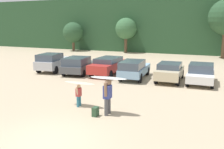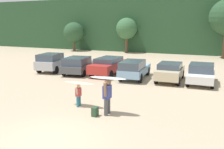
{
  "view_description": "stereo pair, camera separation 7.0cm",
  "coord_description": "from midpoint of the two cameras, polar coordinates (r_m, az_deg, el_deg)",
  "views": [
    {
      "loc": [
        5.83,
        -7.27,
        4.37
      ],
      "look_at": [
        -0.31,
        7.2,
        1.2
      ],
      "focal_mm": 40.55,
      "sensor_mm": 36.0,
      "label": 1
    },
    {
      "loc": [
        5.89,
        -7.24,
        4.37
      ],
      "look_at": [
        -0.31,
        7.2,
        1.2
      ],
      "focal_mm": 40.55,
      "sensor_mm": 36.0,
      "label": 2
    }
  ],
  "objects": [
    {
      "name": "parked_car_white",
      "position": [
        19.8,
        19.31,
        0.29
      ],
      "size": [
        1.94,
        4.11,
        1.47
      ],
      "rotation": [
        0.0,
        0.0,
        1.6
      ],
      "color": "white",
      "rests_on": "ground_plane"
    },
    {
      "name": "surfboard_white",
      "position": [
        12.17,
        -1.01,
        -0.79
      ],
      "size": [
        1.89,
        0.65,
        0.07
      ],
      "rotation": [
        0.0,
        0.0,
        3.21
      ],
      "color": "white"
    },
    {
      "name": "person_adult",
      "position": [
        12.23,
        -1.18,
        -4.69
      ],
      "size": [
        0.33,
        0.76,
        1.73
      ],
      "rotation": [
        0.0,
        0.0,
        3.17
      ],
      "color": "#4C4C51",
      "rests_on": "ground_plane"
    },
    {
      "name": "person_child",
      "position": [
        13.6,
        -7.68,
        -4.43
      ],
      "size": [
        0.23,
        0.52,
        1.2
      ],
      "rotation": [
        0.0,
        0.0,
        3.17
      ],
      "color": "teal",
      "rests_on": "ground_plane"
    },
    {
      "name": "backpack_dropped",
      "position": [
        12.28,
        -3.94,
        -8.35
      ],
      "size": [
        0.24,
        0.34,
        0.45
      ],
      "color": "#2D4C33",
      "rests_on": "ground_plane"
    },
    {
      "name": "parked_car_sky_blue",
      "position": [
        20.29,
        4.87,
        1.32
      ],
      "size": [
        2.05,
        4.62,
        1.54
      ],
      "rotation": [
        0.0,
        0.0,
        1.65
      ],
      "color": "#84ADD1",
      "rests_on": "ground_plane"
    },
    {
      "name": "tree_ridge_back",
      "position": [
        41.73,
        -8.81,
        9.33
      ],
      "size": [
        3.26,
        3.26,
        4.59
      ],
      "color": "brown",
      "rests_on": "ground_plane"
    },
    {
      "name": "surfboard_cream",
      "position": [
        13.5,
        -7.52,
        -1.88
      ],
      "size": [
        1.84,
        0.58,
        0.07
      ],
      "rotation": [
        0.0,
        0.0,
        3.1
      ],
      "color": "beige"
    },
    {
      "name": "parked_car_champagne",
      "position": [
        19.96,
        12.81,
        0.75
      ],
      "size": [
        1.91,
        4.08,
        1.43
      ],
      "rotation": [
        0.0,
        0.0,
        1.6
      ],
      "color": "beige",
      "rests_on": "ground_plane"
    },
    {
      "name": "hillside_ridge",
      "position": [
        43.62,
        15.57,
        10.75
      ],
      "size": [
        108.0,
        12.0,
        8.34
      ],
      "primitive_type": "cube",
      "color": "#284C2D",
      "rests_on": "ground_plane"
    },
    {
      "name": "parked_car_silver",
      "position": [
        24.25,
        -13.18,
        2.83
      ],
      "size": [
        2.43,
        4.58,
        1.69
      ],
      "rotation": [
        0.0,
        0.0,
        1.71
      ],
      "color": "silver",
      "rests_on": "ground_plane"
    },
    {
      "name": "parked_car_dark_gray",
      "position": [
        22.5,
        -7.64,
        2.16
      ],
      "size": [
        2.52,
        4.54,
        1.51
      ],
      "rotation": [
        0.0,
        0.0,
        1.71
      ],
      "color": "#4C4F54",
      "rests_on": "ground_plane"
    },
    {
      "name": "ground_plane",
      "position": [
        10.3,
        -14.85,
        -14.1
      ],
      "size": [
        120.0,
        120.0,
        0.0
      ],
      "primitive_type": "plane",
      "color": "tan"
    },
    {
      "name": "parked_car_red",
      "position": [
        22.03,
        -0.93,
        2.13
      ],
      "size": [
        1.91,
        4.77,
        1.48
      ],
      "rotation": [
        0.0,
        0.0,
        1.58
      ],
      "color": "#B72D28",
      "rests_on": "ground_plane"
    },
    {
      "name": "tree_far_left",
      "position": [
        38.63,
        3.1,
        10.25
      ],
      "size": [
        3.2,
        3.2,
        5.22
      ],
      "color": "brown",
      "rests_on": "ground_plane"
    }
  ]
}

